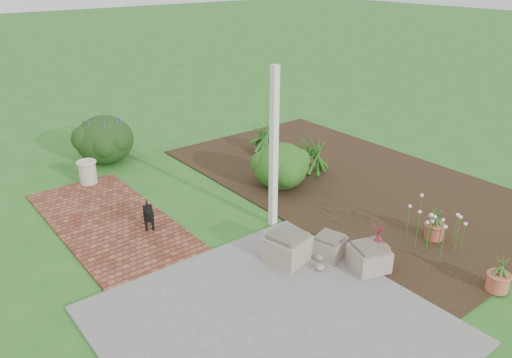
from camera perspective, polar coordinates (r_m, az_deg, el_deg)
ground at (r=7.68m, az=0.67°, el=-6.11°), size 80.00×80.00×0.00m
concrete_patio at (r=5.90m, az=1.85°, el=-16.35°), size 3.50×3.50×0.04m
brick_path at (r=8.29m, az=-16.37°, el=-4.61°), size 1.60×3.50×0.04m
garden_bed at (r=9.56m, az=10.55°, el=-0.17°), size 4.00×7.00×0.03m
veranda_post at (r=7.39m, az=2.05°, el=3.37°), size 0.10×0.10×2.50m
stone_trough_near at (r=6.87m, az=12.77°, el=-8.82°), size 0.57×0.57×0.30m
stone_trough_mid at (r=7.05m, az=8.37°, el=-7.70°), size 0.50×0.50×0.27m
stone_trough_far at (r=6.89m, az=3.59°, el=-7.91°), size 0.61×0.61×0.34m
black_dog at (r=7.77m, az=-12.21°, el=-3.90°), size 0.27×0.46×0.42m
cream_ceramic_urn at (r=9.67m, az=-18.68°, el=0.73°), size 0.39×0.39×0.42m
evergreen_shrub at (r=8.98m, az=2.84°, el=1.65°), size 1.28×1.28×0.84m
agapanthus_clump_back at (r=9.58m, az=6.38°, el=3.12°), size 1.15×1.15×0.89m
agapanthus_clump_front at (r=10.71m, az=0.90°, el=5.31°), size 1.00×1.00×0.82m
pink_flower_patch at (r=7.54m, az=19.27°, el=-5.22°), size 1.09×1.09×0.62m
terracotta_pot_bronze at (r=7.01m, az=13.60°, el=-8.49°), size 0.33×0.33×0.26m
terracotta_pot_small_left at (r=7.87m, az=19.70°, el=-5.63°), size 0.35×0.35×0.23m
terracotta_pot_small_right at (r=7.02m, az=25.92°, el=-10.55°), size 0.33×0.33×0.23m
purple_flowering_bush at (r=10.65m, az=-16.95°, el=4.46°), size 1.48×1.48×0.99m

